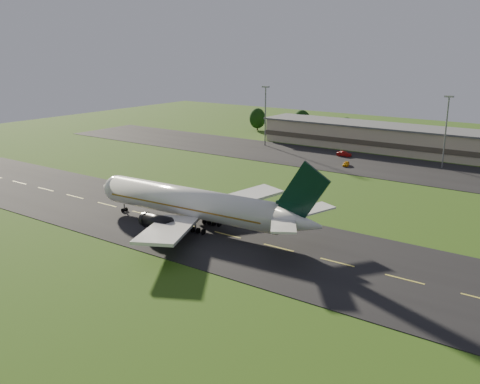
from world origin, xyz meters
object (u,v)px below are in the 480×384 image
Objects in this scene: airliner at (194,204)px; service_vehicle_a at (346,164)px; light_mast_west at (265,109)px; terminal at (463,146)px; light_mast_centre at (446,123)px; service_vehicle_b at (344,154)px.

service_vehicle_a is (0.78, 66.13, -3.92)m from airliner.
airliner is 2.52× the size of light_mast_west.
terminal is 64.10m from light_mast_west.
light_mast_centre is (-1.40, -16.18, 8.75)m from terminal.
airliner reaches higher than service_vehicle_b.
light_mast_centre is (23.91, 79.95, 8.08)m from airliner.
service_vehicle_b is (-6.40, 12.35, 0.11)m from service_vehicle_a.
terminal is 31.71× the size of service_vehicle_b.
airliner is 0.35× the size of terminal.
light_mast_west is at bearing 110.75° from airliner.
light_mast_centre is 4.45× the size of service_vehicle_b.
terminal is at bearing 85.05° from light_mast_centre.
airliner is at bearing -106.65° from light_mast_centre.
airliner is at bearing -104.75° from terminal.
service_vehicle_a is at bearing -20.54° from light_mast_west.
service_vehicle_b is (-30.93, -17.65, -3.14)m from terminal.
light_mast_centre is 31.86m from service_vehicle_b.
service_vehicle_b is (-5.62, 78.48, -3.81)m from airliner.
terminal reaches higher than service_vehicle_a.
terminal is at bearing 36.10° from service_vehicle_a.
light_mast_west is at bearing 83.43° from service_vehicle_b.
service_vehicle_a is at bearing -149.14° from light_mast_centre.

